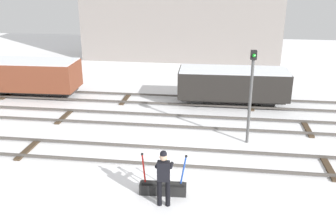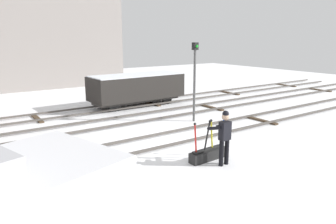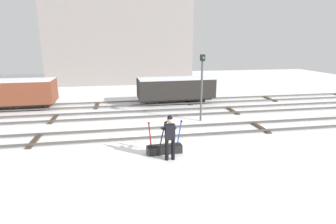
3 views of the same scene
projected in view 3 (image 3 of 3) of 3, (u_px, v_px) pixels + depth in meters
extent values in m
plane|color=white|center=(156.00, 134.00, 13.61)|extent=(60.00, 60.00, 0.00)
cube|color=#4C4742|center=(158.00, 137.00, 12.89)|extent=(44.00, 0.07, 0.10)
cube|color=#4C4742|center=(154.00, 128.00, 14.26)|extent=(44.00, 0.07, 0.10)
cube|color=#423323|center=(35.00, 141.00, 12.61)|extent=(0.24, 1.94, 0.08)
cube|color=#423323|center=(260.00, 127.00, 14.59)|extent=(0.24, 1.94, 0.08)
cube|color=#4C4742|center=(149.00, 116.00, 16.47)|extent=(44.00, 0.07, 0.10)
cube|color=#4C4742|center=(147.00, 111.00, 17.84)|extent=(44.00, 0.07, 0.10)
cube|color=#423323|center=(53.00, 119.00, 16.19)|extent=(0.24, 1.94, 0.08)
cube|color=#423323|center=(233.00, 111.00, 18.17)|extent=(0.24, 1.94, 0.08)
cube|color=#4C4742|center=(145.00, 105.00, 19.47)|extent=(44.00, 0.07, 0.10)
cube|color=#4C4742|center=(143.00, 101.00, 20.84)|extent=(44.00, 0.07, 0.10)
cube|color=#423323|center=(97.00, 106.00, 19.58)|extent=(0.24, 1.94, 0.08)
cube|color=#423323|center=(188.00, 102.00, 20.77)|extent=(0.24, 1.94, 0.08)
cube|color=#423323|center=(270.00, 99.00, 21.96)|extent=(0.24, 1.94, 0.08)
cube|color=black|center=(164.00, 150.00, 11.22)|extent=(1.54, 0.43, 0.36)
cube|color=black|center=(164.00, 145.00, 11.17)|extent=(1.38, 0.27, 0.06)
cylinder|color=red|center=(150.00, 135.00, 10.91)|extent=(0.14, 0.06, 1.05)
sphere|color=black|center=(149.00, 123.00, 10.77)|extent=(0.09, 0.09, 0.09)
cylinder|color=black|center=(163.00, 134.00, 11.03)|extent=(0.28, 0.07, 1.04)
sphere|color=black|center=(165.00, 123.00, 10.92)|extent=(0.09, 0.09, 0.09)
cylinder|color=yellow|center=(168.00, 134.00, 11.07)|extent=(0.16, 0.06, 1.05)
sphere|color=black|center=(166.00, 122.00, 10.93)|extent=(0.09, 0.09, 0.09)
cylinder|color=#1E47B7|center=(179.00, 133.00, 11.18)|extent=(0.23, 0.07, 1.05)
sphere|color=black|center=(181.00, 121.00, 11.07)|extent=(0.09, 0.09, 0.09)
cylinder|color=black|center=(167.00, 150.00, 10.53)|extent=(0.15, 0.15, 0.88)
cylinder|color=black|center=(173.00, 149.00, 10.59)|extent=(0.15, 0.15, 0.88)
cube|color=black|center=(170.00, 132.00, 10.37)|extent=(0.39, 0.26, 0.62)
sphere|color=tan|center=(170.00, 120.00, 10.25)|extent=(0.24, 0.24, 0.24)
sphere|color=black|center=(170.00, 118.00, 10.22)|extent=(0.22, 0.22, 0.22)
cylinder|color=black|center=(163.00, 129.00, 10.58)|extent=(0.14, 0.60, 0.26)
cylinder|color=black|center=(173.00, 128.00, 10.67)|extent=(0.14, 0.60, 0.26)
cylinder|color=#4C4C4C|center=(201.00, 92.00, 15.53)|extent=(0.12, 0.12, 3.59)
cube|color=black|center=(203.00, 58.00, 15.02)|extent=(0.24, 0.24, 0.36)
sphere|color=green|center=(203.00, 58.00, 14.90)|extent=(0.14, 0.14, 0.14)
cube|color=gray|center=(120.00, 40.00, 30.28)|extent=(15.96, 5.12, 9.77)
cube|color=#2D2B28|center=(175.00, 98.00, 20.50)|extent=(5.57, 1.50, 0.20)
cube|color=black|center=(176.00, 88.00, 20.30)|extent=(5.89, 2.39, 1.42)
cube|color=silver|center=(176.00, 78.00, 20.11)|extent=(5.77, 2.30, 0.06)
cylinder|color=black|center=(153.00, 102.00, 19.57)|extent=(0.70, 0.12, 0.70)
cylinder|color=black|center=(150.00, 98.00, 20.71)|extent=(0.70, 0.12, 0.70)
cylinder|color=black|center=(201.00, 99.00, 20.32)|extent=(0.70, 0.12, 0.70)
cylinder|color=black|center=(196.00, 96.00, 21.47)|extent=(0.70, 0.12, 0.70)
cube|color=#2D2B28|center=(12.00, 104.00, 18.52)|extent=(5.57, 1.51, 0.20)
cube|color=brown|center=(10.00, 92.00, 18.29)|extent=(5.89, 2.41, 1.55)
cube|color=silver|center=(9.00, 80.00, 18.09)|extent=(5.77, 2.32, 0.06)
cylinder|color=black|center=(39.00, 106.00, 18.32)|extent=(0.70, 0.12, 0.70)
cylinder|color=black|center=(43.00, 102.00, 19.49)|extent=(0.70, 0.12, 0.70)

